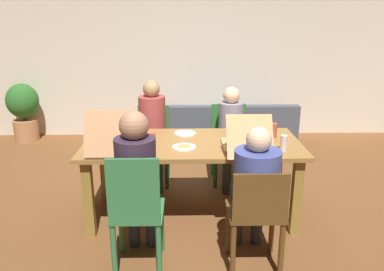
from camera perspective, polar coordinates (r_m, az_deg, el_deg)
ground_plane at (r=3.99m, az=0.03°, el=-11.66°), size 20.00×20.00×0.00m
back_wall at (r=6.37m, az=-0.58°, el=12.85°), size 7.43×0.12×2.87m
dining_table at (r=3.71m, az=0.03°, el=-2.49°), size 2.07×0.93×0.78m
chair_0 at (r=4.67m, az=5.54°, el=-0.76°), size 0.44×0.45×0.91m
person_0 at (r=4.46m, az=5.85°, el=0.87°), size 0.28×0.53×1.16m
chair_1 at (r=2.99m, az=-8.26°, el=-11.03°), size 0.40×0.42×0.99m
person_1 at (r=3.01m, az=-8.15°, el=-5.93°), size 0.31×0.48×1.28m
chair_2 at (r=4.63m, az=-5.72°, el=-1.02°), size 0.39×0.43×0.91m
person_2 at (r=4.43m, az=-5.94°, el=1.39°), size 0.31×0.51×1.24m
chair_3 at (r=3.03m, az=9.56°, el=-11.62°), size 0.43×0.39×0.87m
person_3 at (r=3.05m, az=9.31°, el=-6.95°), size 0.35×0.54×1.16m
pizza_box_0 at (r=3.54m, az=-11.63°, el=-1.15°), size 0.40×0.53×0.40m
pizza_box_1 at (r=3.52m, az=7.83°, el=-1.13°), size 0.39×0.61×0.36m
plate_0 at (r=3.93m, az=-1.05°, el=0.31°), size 0.22×0.22×0.01m
plate_1 at (r=4.01m, az=8.48°, el=0.48°), size 0.20×0.20×0.01m
plate_2 at (r=3.52m, az=-1.19°, el=-1.67°), size 0.22×0.22×0.03m
plate_3 at (r=4.00m, az=-11.50°, el=0.33°), size 0.23×0.23×0.03m
drinking_glass_0 at (r=3.55m, az=-6.01°, el=-0.60°), size 0.08×0.08×0.14m
drinking_glass_1 at (r=3.89m, az=11.99°, el=0.76°), size 0.07×0.07×0.14m
drinking_glass_2 at (r=3.52m, az=13.43°, el=-1.10°), size 0.06×0.06×0.14m
couch at (r=5.86m, az=5.40°, el=0.63°), size 1.90×0.91×0.73m
potted_plant at (r=6.67m, az=-23.72°, el=3.66°), size 0.49×0.49×0.93m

